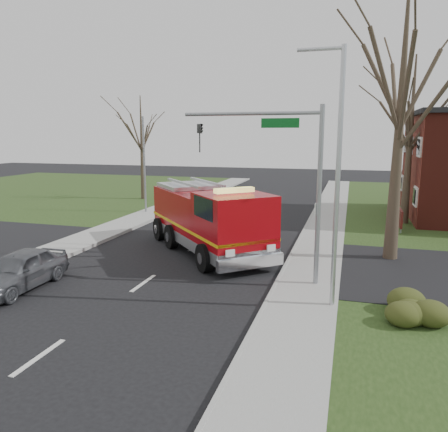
# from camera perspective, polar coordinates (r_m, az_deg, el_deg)

# --- Properties ---
(ground) EXTENTS (120.00, 120.00, 0.00)m
(ground) POSITION_cam_1_polar(r_m,az_deg,el_deg) (17.56, -10.50, -8.65)
(ground) COLOR black
(ground) RESTS_ON ground
(sidewalk_right) EXTENTS (2.40, 80.00, 0.15)m
(sidewalk_right) POSITION_cam_1_polar(r_m,az_deg,el_deg) (15.86, 10.30, -10.50)
(sidewalk_right) COLOR gray
(sidewalk_right) RESTS_ON ground
(sidewalk_left) EXTENTS (2.40, 80.00, 0.15)m
(sidewalk_left) POSITION_cam_1_polar(r_m,az_deg,el_deg) (20.98, -25.90, -6.15)
(sidewalk_left) COLOR gray
(sidewalk_left) RESTS_ON ground
(health_center_sign) EXTENTS (0.12, 2.00, 1.40)m
(health_center_sign) POSITION_cam_1_polar(r_m,az_deg,el_deg) (27.82, 22.00, -0.23)
(health_center_sign) COLOR #4C1411
(health_center_sign) RESTS_ON ground
(hedge_corner) EXTENTS (2.80, 2.00, 0.90)m
(hedge_corner) POSITION_cam_1_polar(r_m,az_deg,el_deg) (14.75, 21.00, -10.61)
(hedge_corner) COLOR #313B15
(hedge_corner) RESTS_ON lawn_right
(bare_tree_near) EXTENTS (6.00, 6.00, 12.00)m
(bare_tree_near) POSITION_cam_1_polar(r_m,az_deg,el_deg) (20.90, 22.18, 14.45)
(bare_tree_near) COLOR #31271D
(bare_tree_near) RESTS_ON ground
(bare_tree_far) EXTENTS (5.25, 5.25, 10.50)m
(bare_tree_far) POSITION_cam_1_polar(r_m,az_deg,el_deg) (29.95, 23.27, 11.20)
(bare_tree_far) COLOR #31271D
(bare_tree_far) RESTS_ON ground
(bare_tree_left) EXTENTS (4.50, 4.50, 9.00)m
(bare_tree_left) POSITION_cam_1_polar(r_m,az_deg,el_deg) (38.95, -10.74, 10.17)
(bare_tree_left) COLOR #31271D
(bare_tree_left) RESTS_ON ground
(traffic_signal_mast) EXTENTS (5.29, 0.18, 6.80)m
(traffic_signal_mast) POSITION_cam_1_polar(r_m,az_deg,el_deg) (16.45, 7.95, 6.92)
(traffic_signal_mast) COLOR gray
(traffic_signal_mast) RESTS_ON ground
(streetlight_pole) EXTENTS (1.48, 0.16, 8.40)m
(streetlight_pole) POSITION_cam_1_polar(r_m,az_deg,el_deg) (14.30, 14.44, 5.51)
(streetlight_pole) COLOR #B7BABF
(streetlight_pole) RESTS_ON ground
(utility_pole_far) EXTENTS (0.14, 0.14, 7.00)m
(utility_pole_far) POSITION_cam_1_polar(r_m,az_deg,el_deg) (32.23, -10.36, 6.46)
(utility_pole_far) COLOR gray
(utility_pole_far) RESTS_ON ground
(fire_engine) EXTENTS (7.97, 8.43, 3.50)m
(fire_engine) POSITION_cam_1_polar(r_m,az_deg,el_deg) (21.36, -1.98, -0.61)
(fire_engine) COLOR #91060C
(fire_engine) RESTS_ON ground
(parked_car_maroon) EXTENTS (1.80, 4.30, 1.45)m
(parked_car_maroon) POSITION_cam_1_polar(r_m,az_deg,el_deg) (18.22, -25.17, -6.39)
(parked_car_maroon) COLOR #515458
(parked_car_maroon) RESTS_ON ground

